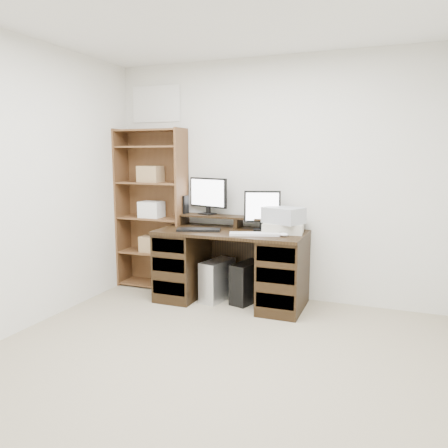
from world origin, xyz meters
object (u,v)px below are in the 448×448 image
Objects in this scene: monitor_wide at (208,194)px; bookshelf at (153,208)px; tower_black at (247,282)px; desk at (231,265)px; tower_silver at (217,280)px; monitor_small at (262,209)px; printer at (283,228)px.

monitor_wide is 0.70m from bookshelf.
bookshelf is (-1.19, 0.15, 0.71)m from tower_black.
bookshelf reaches higher than desk.
monitor_wide is at bearing 175.52° from tower_black.
desk is 0.24m from tower_silver.
monitor_small reaches higher than tower_silver.
tower_silver is (-0.44, -0.13, -0.76)m from monitor_small.
tower_black is at bearing 175.66° from printer.
tower_black is (-0.36, -0.02, -0.59)m from printer.
printer is at bearing 7.14° from monitor_wide.
monitor_wide is 1.14× the size of tower_silver.
tower_silver is (0.20, -0.24, -0.88)m from monitor_wide.
monitor_small is at bearing 29.12° from tower_silver.
printer reaches higher than tower_black.
tower_silver is (-0.16, 0.01, -0.18)m from desk.
tower_silver is at bearing 178.13° from desk.
monitor_small is 0.95× the size of tower_silver.
tower_black is 1.40m from bookshelf.
desk is at bearing -16.08° from monitor_wide.
desk is 0.66m from monitor_small.
monitor_small is 0.78m from tower_black.
printer is at bearing 18.37° from tower_black.
tower_black is (0.16, 0.06, -0.18)m from desk.
tower_black is at bearing -1.86° from monitor_wide.
printer is at bearing -33.34° from monitor_small.
tower_silver is 0.94× the size of tower_black.
desk is 3.33× the size of tower_black.
tower_black is (0.32, 0.05, -0.00)m from tower_silver.
monitor_wide reaches higher than monitor_small.
monitor_small is 0.89m from tower_silver.
tower_black is (-0.12, -0.08, -0.76)m from monitor_small.
printer is 0.69m from tower_black.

